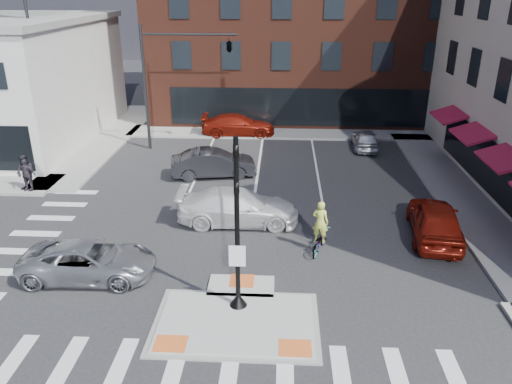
# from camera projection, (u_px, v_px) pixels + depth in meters

# --- Properties ---
(ground) EXTENTS (120.00, 120.00, 0.00)m
(ground) POSITION_uv_depth(u_px,v_px,m) (237.00, 315.00, 16.74)
(ground) COLOR #28282B
(ground) RESTS_ON ground
(refuge_island) EXTENTS (5.40, 4.65, 0.13)m
(refuge_island) POSITION_uv_depth(u_px,v_px,m) (237.00, 318.00, 16.48)
(refuge_island) COLOR gray
(refuge_island) RESTS_ON ground
(sidewalk_e) EXTENTS (3.00, 24.00, 0.15)m
(sidewalk_e) POSITION_uv_depth(u_px,v_px,m) (466.00, 201.00, 25.39)
(sidewalk_e) COLOR gray
(sidewalk_e) RESTS_ON ground
(sidewalk_n) EXTENTS (26.00, 3.00, 0.15)m
(sidewalk_n) POSITION_uv_depth(u_px,v_px,m) (304.00, 133.00, 36.83)
(sidewalk_n) COLOR gray
(sidewalk_n) RESTS_ON ground
(building_n) EXTENTS (24.40, 18.40, 15.50)m
(building_n) POSITION_uv_depth(u_px,v_px,m) (303.00, 15.00, 43.06)
(building_n) COLOR #502419
(building_n) RESTS_ON ground
(building_far_left) EXTENTS (10.00, 12.00, 10.00)m
(building_far_left) POSITION_uv_depth(u_px,v_px,m) (241.00, 29.00, 62.92)
(building_far_left) COLOR slate
(building_far_left) RESTS_ON ground
(building_far_right) EXTENTS (12.00, 12.00, 12.00)m
(building_far_right) POSITION_uv_depth(u_px,v_px,m) (344.00, 20.00, 63.74)
(building_far_right) COLOR brown
(building_far_right) RESTS_ON ground
(signal_pole) EXTENTS (0.60, 0.60, 5.98)m
(signal_pole) POSITION_uv_depth(u_px,v_px,m) (237.00, 247.00, 16.20)
(signal_pole) COLOR black
(signal_pole) RESTS_ON refuge_island
(mast_arm_signal) EXTENTS (6.10, 2.24, 8.00)m
(mast_arm_signal) POSITION_uv_depth(u_px,v_px,m) (206.00, 54.00, 31.10)
(mast_arm_signal) COLOR black
(mast_arm_signal) RESTS_ON ground
(silver_suv) EXTENTS (5.02, 2.41, 1.38)m
(silver_suv) POSITION_uv_depth(u_px,v_px,m) (89.00, 261.00, 18.66)
(silver_suv) COLOR #A8ABAF
(silver_suv) RESTS_ON ground
(red_sedan) EXTENTS (2.65, 5.17, 1.69)m
(red_sedan) POSITION_uv_depth(u_px,v_px,m) (435.00, 220.00, 21.54)
(red_sedan) COLOR maroon
(red_sedan) RESTS_ON ground
(white_pickup) EXTENTS (5.59, 2.37, 1.61)m
(white_pickup) POSITION_uv_depth(u_px,v_px,m) (238.00, 207.00, 22.91)
(white_pickup) COLOR silver
(white_pickup) RESTS_ON ground
(bg_car_dark) EXTENTS (5.04, 2.53, 1.58)m
(bg_car_dark) POSITION_uv_depth(u_px,v_px,m) (214.00, 163.00, 28.50)
(bg_car_dark) COLOR #28282D
(bg_car_dark) RESTS_ON ground
(bg_car_silver) EXTENTS (1.74, 4.00, 1.34)m
(bg_car_silver) POSITION_uv_depth(u_px,v_px,m) (365.00, 139.00, 33.39)
(bg_car_silver) COLOR silver
(bg_car_silver) RESTS_ON ground
(bg_car_red) EXTENTS (5.32, 2.23, 1.53)m
(bg_car_red) POSITION_uv_depth(u_px,v_px,m) (238.00, 125.00, 36.33)
(bg_car_red) COLOR maroon
(bg_car_red) RESTS_ON ground
(cyclist) EXTENTS (1.19, 1.91, 2.27)m
(cyclist) POSITION_uv_depth(u_px,v_px,m) (320.00, 235.00, 20.43)
(cyclist) COLOR #3F3F44
(cyclist) RESTS_ON ground
(pedestrian_a) EXTENTS (1.12, 0.98, 1.96)m
(pedestrian_a) POSITION_uv_depth(u_px,v_px,m) (26.00, 173.00, 26.11)
(pedestrian_a) COLOR black
(pedestrian_a) RESTS_ON sidewalk_nw
(pedestrian_b) EXTENTS (1.08, 0.54, 1.78)m
(pedestrian_b) POSITION_uv_depth(u_px,v_px,m) (26.00, 174.00, 26.15)
(pedestrian_b) COLOR #342E38
(pedestrian_b) RESTS_ON sidewalk_nw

